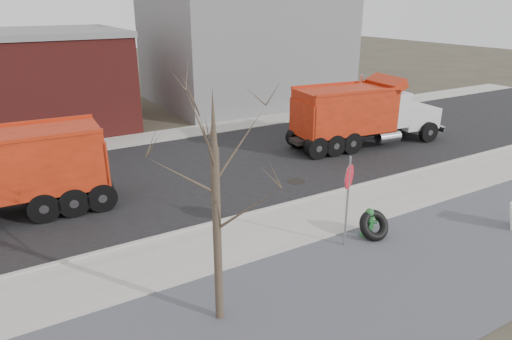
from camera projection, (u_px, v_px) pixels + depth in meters
ground at (276, 235)px, 13.85m from camera, size 120.00×120.00×0.00m
gravel_verge at (355, 294)px, 11.02m from camera, size 60.00×5.00×0.03m
sidewalk at (272, 230)px, 14.04m from camera, size 60.00×2.50×0.06m
curb at (251, 214)px, 15.08m from camera, size 60.00×0.15×0.11m
road at (194, 172)px, 18.92m from camera, size 60.00×9.40×0.02m
far_sidewalk at (150, 138)px, 23.51m from camera, size 60.00×2.00×0.06m
building_grey at (244, 42)px, 31.26m from camera, size 12.00×10.00×8.00m
bare_tree at (215, 181)px, 9.07m from camera, size 3.20×3.20×5.20m
fire_hydrant at (369, 223)px, 13.64m from camera, size 0.51×0.50×0.90m
truck_tire at (374, 225)px, 13.51m from camera, size 1.05×0.88×0.94m
stop_sign at (348, 186)px, 12.57m from camera, size 0.65×0.40×2.74m
dump_truck_red_a at (362, 112)px, 21.83m from camera, size 8.12×3.02×3.25m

